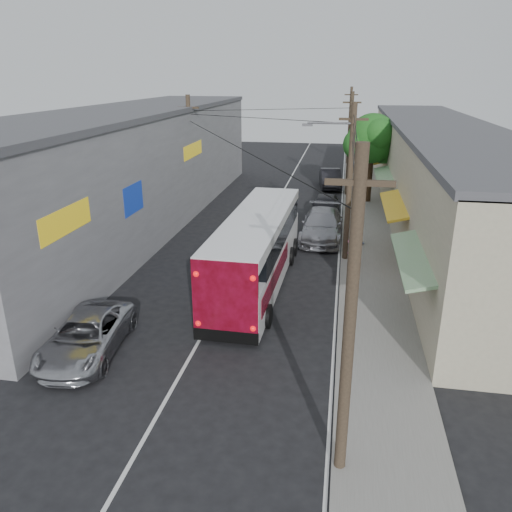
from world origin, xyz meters
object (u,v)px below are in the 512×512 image
(parked_suv, at_px, (322,225))
(pedestrian_near, at_px, (354,248))
(jeepney, at_px, (87,336))
(parked_car_mid, at_px, (325,206))
(coach_bus, at_px, (257,249))
(pedestrian_far, at_px, (358,230))
(parked_car_far, at_px, (330,179))

(parked_suv, bearing_deg, pedestrian_near, -66.71)
(jeepney, relative_size, parked_car_mid, 1.10)
(parked_suv, xyz_separation_m, parked_car_mid, (0.00, 4.86, -0.07))
(coach_bus, xyz_separation_m, parked_suv, (2.60, 7.36, -0.89))
(jeepney, xyz_separation_m, parked_car_mid, (7.39, 19.30, 0.08))
(pedestrian_near, xyz_separation_m, pedestrian_far, (0.27, 3.52, -0.13))
(coach_bus, bearing_deg, pedestrian_near, 35.06)
(coach_bus, xyz_separation_m, pedestrian_far, (4.69, 6.48, -0.81))
(parked_car_mid, xyz_separation_m, pedestrian_near, (1.82, -9.26, 0.29))
(coach_bus, relative_size, parked_car_far, 2.46)
(jeepney, distance_m, parked_suv, 16.22)
(parked_car_far, relative_size, pedestrian_far, 2.96)
(parked_suv, bearing_deg, coach_bus, -108.54)
(parked_suv, xyz_separation_m, pedestrian_near, (1.82, -4.41, 0.21))
(parked_car_mid, bearing_deg, jeepney, -109.28)
(parked_suv, relative_size, pedestrian_far, 3.60)
(parked_car_far, height_order, pedestrian_far, pedestrian_far)
(coach_bus, bearing_deg, parked_car_mid, 79.26)
(jeepney, height_order, pedestrian_near, pedestrian_near)
(coach_bus, distance_m, pedestrian_far, 8.03)
(jeepney, xyz_separation_m, parked_suv, (7.39, 14.44, 0.15))
(parked_suv, relative_size, parked_car_far, 1.22)
(pedestrian_near, bearing_deg, parked_car_far, -80.68)
(coach_bus, height_order, parked_car_far, coach_bus)
(parked_suv, distance_m, parked_car_far, 14.44)
(coach_bus, relative_size, parked_suv, 2.02)
(parked_suv, bearing_deg, jeepney, -116.20)
(jeepney, relative_size, pedestrian_far, 3.08)
(jeepney, xyz_separation_m, pedestrian_far, (9.48, 13.56, 0.23))
(coach_bus, bearing_deg, jeepney, -122.82)
(jeepney, relative_size, parked_suv, 0.86)
(jeepney, height_order, parked_car_far, parked_car_far)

